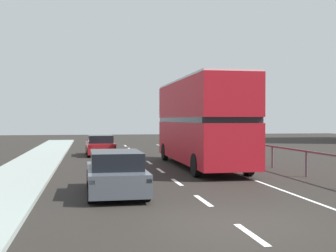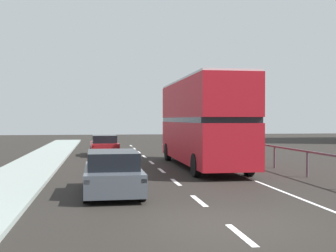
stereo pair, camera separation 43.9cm
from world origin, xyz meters
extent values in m
cube|color=black|center=(0.00, 0.00, -0.05)|extent=(74.79, 120.00, 0.10)
cube|color=silver|center=(0.00, -1.25, 0.00)|extent=(0.16, 1.84, 0.01)
cube|color=silver|center=(0.00, 2.69, 0.00)|extent=(0.16, 1.84, 0.01)
cube|color=silver|center=(0.00, 6.63, 0.00)|extent=(0.16, 1.84, 0.01)
cube|color=silver|center=(0.00, 10.57, 0.00)|extent=(0.16, 1.84, 0.01)
cube|color=silver|center=(0.00, 14.51, 0.00)|extent=(0.16, 1.84, 0.01)
cube|color=silver|center=(0.00, 18.46, 0.00)|extent=(0.16, 1.84, 0.01)
cube|color=silver|center=(0.00, 22.40, 0.00)|extent=(0.16, 1.84, 0.01)
cube|color=silver|center=(0.00, 26.34, 0.00)|extent=(0.16, 1.84, 0.01)
cube|color=silver|center=(0.00, 30.28, 0.00)|extent=(0.16, 1.84, 0.01)
cube|color=silver|center=(3.16, 9.00, 0.00)|extent=(0.12, 46.00, 0.01)
cube|color=#52454F|center=(5.71, 9.00, 1.07)|extent=(0.08, 42.00, 0.08)
cylinder|color=#52454F|center=(5.71, 7.25, 0.54)|extent=(0.10, 0.10, 1.07)
cylinder|color=#52454F|center=(5.71, 10.75, 0.54)|extent=(0.10, 0.10, 1.07)
cylinder|color=#52454F|center=(5.71, 14.25, 0.54)|extent=(0.10, 0.10, 1.07)
cylinder|color=#52454F|center=(5.71, 17.75, 0.54)|extent=(0.10, 0.10, 1.07)
cylinder|color=#52454F|center=(5.71, 21.25, 0.54)|extent=(0.10, 0.10, 1.07)
cylinder|color=#52454F|center=(5.71, 24.75, 0.54)|extent=(0.10, 0.10, 1.07)
cylinder|color=#52454F|center=(5.71, 28.25, 0.54)|extent=(0.10, 0.10, 1.07)
cube|color=#AD141F|center=(2.25, 11.71, 1.31)|extent=(2.51, 10.66, 1.93)
cube|color=black|center=(2.25, 11.71, 2.40)|extent=(2.53, 10.24, 0.24)
cube|color=#AD141F|center=(2.25, 11.71, 3.41)|extent=(2.51, 10.66, 1.80)
cube|color=silver|center=(2.25, 11.71, 4.36)|extent=(2.46, 10.45, 0.10)
cube|color=black|center=(2.25, 17.02, 1.41)|extent=(2.25, 0.04, 1.35)
cube|color=yellow|center=(2.25, 17.02, 3.86)|extent=(1.50, 0.04, 0.28)
cylinder|color=black|center=(1.10, 15.64, 0.50)|extent=(0.28, 1.00, 1.00)
cylinder|color=black|center=(3.40, 15.64, 0.50)|extent=(0.28, 1.00, 1.00)
cylinder|color=black|center=(1.10, 7.98, 0.50)|extent=(0.28, 1.00, 1.00)
cylinder|color=black|center=(3.40, 7.98, 0.50)|extent=(0.28, 1.00, 1.00)
cube|color=#454B53|center=(-2.50, 4.42, 0.52)|extent=(1.82, 4.45, 0.68)
cube|color=black|center=(-2.50, 4.20, 1.13)|extent=(1.59, 2.45, 0.54)
cube|color=red|center=(-3.27, 2.22, 0.69)|extent=(0.16, 0.06, 0.12)
cube|color=red|center=(-1.69, 2.24, 0.69)|extent=(0.16, 0.06, 0.12)
cylinder|color=black|center=(-3.32, 5.93, 0.32)|extent=(0.21, 0.64, 0.64)
cylinder|color=black|center=(-1.70, 5.94, 0.32)|extent=(0.21, 0.64, 0.64)
cylinder|color=black|center=(-3.30, 2.89, 0.32)|extent=(0.21, 0.64, 0.64)
cylinder|color=black|center=(-1.67, 2.91, 0.32)|extent=(0.21, 0.64, 0.64)
cube|color=maroon|center=(-2.56, 19.95, 0.52)|extent=(1.91, 4.08, 0.68)
cube|color=black|center=(-2.55, 19.75, 1.11)|extent=(1.64, 2.27, 0.50)
cube|color=red|center=(-3.28, 17.94, 0.69)|extent=(0.16, 0.07, 0.12)
cube|color=red|center=(-1.70, 18.00, 0.69)|extent=(0.16, 0.07, 0.12)
cylinder|color=black|center=(-3.41, 21.24, 0.32)|extent=(0.22, 0.65, 0.64)
cylinder|color=black|center=(-1.80, 21.29, 0.32)|extent=(0.22, 0.65, 0.64)
cylinder|color=black|center=(-3.32, 18.61, 0.32)|extent=(0.22, 0.65, 0.64)
cylinder|color=black|center=(-1.70, 18.67, 0.32)|extent=(0.22, 0.65, 0.64)
camera|label=1|loc=(-3.39, -10.13, 2.44)|focal=47.56mm
camera|label=2|loc=(-2.96, -10.20, 2.44)|focal=47.56mm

